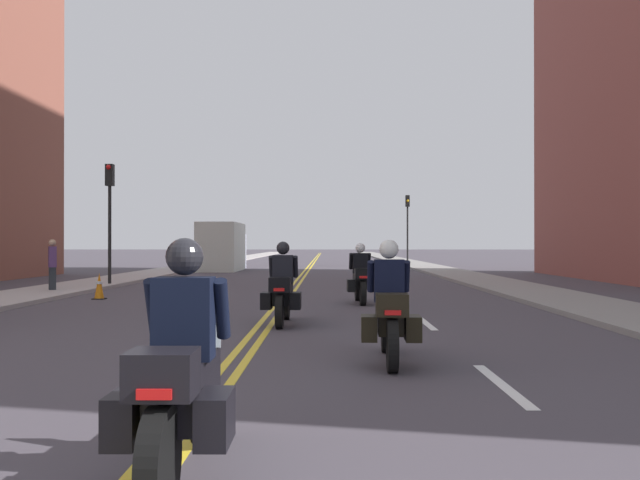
{
  "coord_description": "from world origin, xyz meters",
  "views": [
    {
      "loc": [
        1.23,
        0.25,
        1.6
      ],
      "look_at": [
        1.1,
        12.19,
        1.66
      ],
      "focal_mm": 38.32,
      "sensor_mm": 36.0,
      "label": 1
    }
  ],
  "objects": [
    {
      "name": "motorcycle_2",
      "position": [
        0.34,
        13.67,
        0.66
      ],
      "size": [
        0.77,
        2.21,
        1.64
      ],
      "rotation": [
        0.0,
        0.0,
        -0.02
      ],
      "color": "black",
      "rests_on": "ground"
    },
    {
      "name": "centreline_yellow_outer",
      "position": [
        0.12,
        48.0,
        0.0
      ],
      "size": [
        0.12,
        132.0,
        0.01
      ],
      "primitive_type": "cube",
      "color": "yellow",
      "rests_on": "ground"
    },
    {
      "name": "parked_truck",
      "position": [
        -5.01,
        40.79,
        1.27
      ],
      "size": [
        2.2,
        6.5,
        2.8
      ],
      "color": "#B4B9D1",
      "rests_on": "ground"
    },
    {
      "name": "motorcycle_3",
      "position": [
        2.11,
        18.4,
        0.64
      ],
      "size": [
        0.78,
        2.1,
        1.61
      ],
      "rotation": [
        0.0,
        0.0,
        0.05
      ],
      "color": "black",
      "rests_on": "ground"
    },
    {
      "name": "motorcycle_0",
      "position": [
        0.24,
        4.85,
        0.65
      ],
      "size": [
        0.76,
        2.14,
        1.64
      ],
      "rotation": [
        0.0,
        0.0,
        0.01
      ],
      "color": "black",
      "rests_on": "ground"
    },
    {
      "name": "sidewalk_left",
      "position": [
        -7.7,
        48.0,
        0.06
      ],
      "size": [
        2.6,
        144.0,
        0.12
      ],
      "primitive_type": "cube",
      "color": "#A69E9C",
      "rests_on": "ground"
    },
    {
      "name": "motorcycle_1",
      "position": [
        2.06,
        9.37,
        0.66
      ],
      "size": [
        0.78,
        2.25,
        1.65
      ],
      "rotation": [
        0.0,
        0.0,
        -0.04
      ],
      "color": "black",
      "rests_on": "ground"
    },
    {
      "name": "sidewalk_right",
      "position": [
        7.7,
        48.0,
        0.06
      ],
      "size": [
        2.6,
        144.0,
        0.12
      ],
      "primitive_type": "cube",
      "color": "gray",
      "rests_on": "ground"
    },
    {
      "name": "ground_plane",
      "position": [
        0.0,
        48.0,
        0.0
      ],
      "size": [
        264.0,
        264.0,
        0.0
      ],
      "primitive_type": "plane",
      "color": "#443E47"
    },
    {
      "name": "pedestrian_0",
      "position": [
        -7.57,
        21.96,
        0.89
      ],
      "size": [
        0.36,
        0.42,
        1.73
      ],
      "rotation": [
        0.0,
        0.0,
        2.05
      ],
      "color": "#272C32",
      "rests_on": "ground"
    },
    {
      "name": "lane_dashes_white",
      "position": [
        3.2,
        29.0,
        0.0
      ],
      "size": [
        0.14,
        56.4,
        0.01
      ],
      "color": "silver",
      "rests_on": "ground"
    },
    {
      "name": "traffic_light_far",
      "position": [
        6.81,
        47.84,
        3.41
      ],
      "size": [
        0.28,
        0.38,
        4.96
      ],
      "color": "black",
      "rests_on": "ground"
    },
    {
      "name": "traffic_cone_0",
      "position": [
        -5.31,
        19.7,
        0.37
      ],
      "size": [
        0.34,
        0.34,
        0.75
      ],
      "color": "black",
      "rests_on": "ground"
    },
    {
      "name": "centreline_yellow_inner",
      "position": [
        -0.12,
        48.0,
        0.0
      ],
      "size": [
        0.12,
        132.0,
        0.01
      ],
      "primitive_type": "cube",
      "color": "yellow",
      "rests_on": "ground"
    },
    {
      "name": "traffic_light_near",
      "position": [
        -6.81,
        25.29,
        3.15
      ],
      "size": [
        0.28,
        0.38,
        4.52
      ],
      "color": "black",
      "rests_on": "ground"
    }
  ]
}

